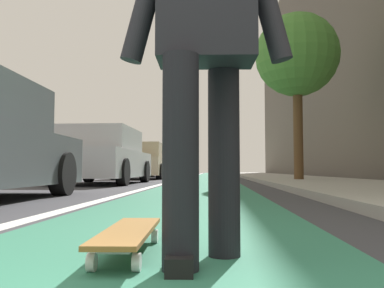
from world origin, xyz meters
name	(u,v)px	position (x,y,z in m)	size (l,w,h in m)	color
ground_plane	(204,185)	(10.00, 0.00, 0.00)	(80.00, 80.00, 0.00)	#38383D
bike_lane_paint	(211,176)	(24.00, 0.00, 0.00)	(56.00, 1.93, 0.00)	#2D7256
lane_stripe_white	(187,177)	(20.00, 1.11, 0.00)	(52.00, 0.16, 0.01)	silver
sidewalk_curb	(279,177)	(18.00, -3.12, 0.05)	(52.00, 3.20, 0.11)	#9E9B93
building_facade	(319,50)	(22.00, -6.00, 6.91)	(40.00, 1.20, 13.82)	#5F584E
skateboard	(128,234)	(1.27, 0.09, 0.09)	(0.85, 0.23, 0.11)	white
skater_person	(205,35)	(1.13, -0.25, 0.94)	(0.47, 0.72, 1.64)	black
parked_car_mid	(103,157)	(10.43, 2.73, 0.72)	(4.55, 1.99, 1.49)	#B7B7BC
parked_car_far	(142,162)	(16.47, 2.77, 0.70)	(4.35, 2.06, 1.47)	tan
parked_car_end	(163,164)	(22.36, 2.62, 0.72)	(4.31, 1.88, 1.49)	navy
traffic_light	(186,128)	(24.52, 1.51, 2.97)	(0.33, 0.28, 4.30)	#2D2D2D
street_tree_mid	(297,56)	(11.63, -2.72, 3.75)	(2.47, 2.47, 5.02)	brown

